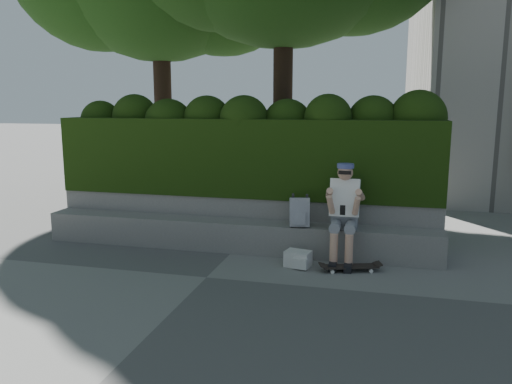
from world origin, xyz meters
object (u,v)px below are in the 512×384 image
(skateboard, at_px, (350,267))
(backpack_plaid, at_px, (299,212))
(person, at_px, (344,209))
(backpack_ground, at_px, (298,259))

(skateboard, xyz_separation_m, backpack_plaid, (-0.76, 0.47, 0.59))
(person, height_order, backpack_plaid, person)
(person, xyz_separation_m, backpack_ground, (-0.57, -0.35, -0.64))
(backpack_plaid, height_order, backpack_ground, backpack_plaid)
(skateboard, relative_size, backpack_ground, 2.25)
(backpack_plaid, bearing_deg, backpack_ground, -94.14)
(person, distance_m, skateboard, 0.80)
(person, relative_size, backpack_plaid, 3.34)
(skateboard, distance_m, backpack_plaid, 1.07)
(person, bearing_deg, backpack_plaid, 172.65)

